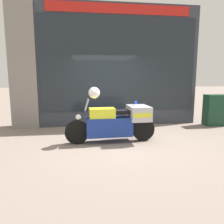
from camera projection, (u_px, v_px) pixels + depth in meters
The scene contains 6 objects.
ground_plane at pixel (116, 140), 6.07m from camera, with size 60.00×60.00×0.00m, color gray.
shop_building at pixel (95, 66), 7.62m from camera, with size 6.52×0.55×4.19m.
window_display at pixel (117, 112), 8.03m from camera, with size 5.18×0.30×1.88m.
paramedic_motorcycle at pixel (117, 121), 5.82m from camera, with size 2.41×0.79×1.18m.
utility_cabinet at pixel (217, 110), 7.82m from camera, with size 0.89×0.42×1.11m, color #193D28.
white_helmet at pixel (94, 93), 5.59m from camera, with size 0.29×0.29×0.29m, color white.
Camera 1 is at (-0.92, -5.79, 1.74)m, focal length 35.00 mm.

